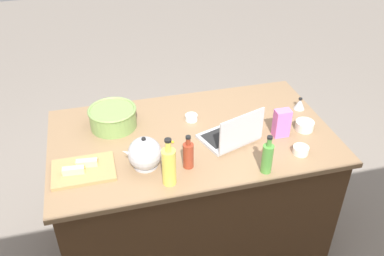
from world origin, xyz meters
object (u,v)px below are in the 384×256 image
cutting_board (84,170)px  candy_bag (282,123)px  butter_stick_left (87,163)px  mixing_bowl_large (113,117)px  butter_stick_right (74,170)px  kitchen_timer (300,104)px  laptop (232,135)px  bottle_oil (169,166)px  bottle_soy (188,155)px  ramekin_wide (301,150)px  ramekin_small (304,126)px  kettle (145,154)px  ramekin_medium (191,118)px  bottle_olive (267,158)px

cutting_board → candy_bag: (-1.13, -0.05, 0.08)m
cutting_board → butter_stick_left: size_ratio=2.94×
mixing_bowl_large → butter_stick_right: size_ratio=2.61×
cutting_board → kitchen_timer: 1.40m
laptop → butter_stick_left: bearing=2.6°
laptop → bottle_oil: bottle_oil is taller
bottle_soy → ramekin_wide: bottle_soy is taller
kitchen_timer → bottle_soy: bearing=24.7°
laptop → bottle_soy: laptop is taller
bottle_soy → ramekin_small: bottle_soy is taller
bottle_soy → ramekin_wide: (-0.63, 0.05, -0.06)m
kettle → bottle_oil: bearing=120.7°
laptop → ramekin_medium: bearing=-57.8°
laptop → bottle_olive: bottle_olive is taller
kitchen_timer → candy_bag: 0.35m
cutting_board → laptop: bearing=-176.0°
butter_stick_right → bottle_olive: bearing=167.7°
mixing_bowl_large → candy_bag: size_ratio=1.69×
laptop → candy_bag: size_ratio=2.15×
ramekin_small → mixing_bowl_large: bearing=-16.1°
bottle_oil → cutting_board: size_ratio=0.83×
ramekin_small → ramekin_medium: bearing=-22.9°
butter_stick_left → kitchen_timer: size_ratio=1.43×
cutting_board → ramekin_small: (-1.29, -0.07, 0.02)m
ramekin_small → kitchen_timer: bearing=-109.5°
ramekin_wide → bottle_oil: bearing=4.0°
ramekin_small → candy_bag: bearing=6.8°
cutting_board → candy_bag: bearing=-177.7°
bottle_oil → butter_stick_left: bottle_oil is taller
bottle_soy → kitchen_timer: bottle_soy is taller
bottle_soy → ramekin_medium: bottle_soy is taller
laptop → ramekin_medium: laptop is taller
laptop → ramekin_medium: (0.17, -0.27, -0.03)m
bottle_olive → cutting_board: 0.95m
candy_bag → mixing_bowl_large: bearing=-19.9°
butter_stick_left → ramekin_wide: size_ratio=1.27×
bottle_soy → laptop: bearing=-152.6°
ramekin_small → kitchen_timer: kitchen_timer is taller
bottle_soy → bottle_olive: bottle_olive is taller
kettle → butter_stick_right: bearing=-1.5°
kettle → ramekin_medium: 0.50m
laptop → bottle_olive: 0.31m
butter_stick_left → ramekin_small: 1.27m
cutting_board → butter_stick_left: bearing=-134.1°
mixing_bowl_large → kettle: kettle is taller
mixing_bowl_large → kitchen_timer: 1.18m
butter_stick_right → ramekin_wide: (-1.21, 0.12, -0.01)m
ramekin_medium → bottle_soy: bearing=73.6°
kitchen_timer → kettle: bearing=16.9°
ramekin_wide → kettle: bearing=-7.4°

